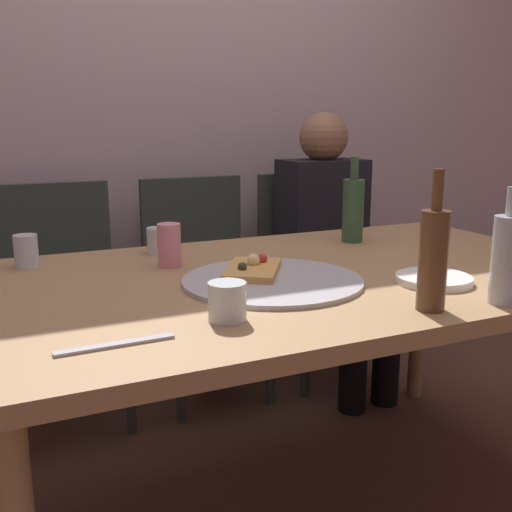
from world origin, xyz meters
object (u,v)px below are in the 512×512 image
Objects in this scene: tumbler_near at (158,241)px; plate_stack at (434,279)px; pizza_tray at (272,281)px; guest_in_sweater at (332,238)px; tumbler_far at (26,251)px; chair_right at (314,260)px; chair_middle at (202,272)px; dining_table at (306,294)px; chair_left at (60,287)px; soda_can at (169,245)px; table_knife at (115,345)px; wine_bottle at (507,258)px; wine_glass at (227,301)px; pizza_slice_last at (252,268)px; water_bottle at (433,257)px; beer_bottle at (353,209)px.

plate_stack is (0.54, -0.63, -0.03)m from tumbler_near.
guest_in_sweater is (0.70, 0.83, -0.09)m from pizza_tray.
chair_right reaches higher than tumbler_far.
chair_middle is (0.71, 0.54, -0.26)m from tumbler_far.
dining_table is 0.17m from pizza_tray.
chair_left reaches higher than tumbler_far.
chair_right reaches higher than tumbler_near.
soda_can reaches higher than pizza_tray.
table_knife is at bearing 43.79° from guest_in_sweater.
dining_table is 0.79m from tumbler_far.
wine_glass is at bearing 166.08° from wine_bottle.
tumbler_near is 1.04m from chair_right.
wine_bottle is 1.19× the size of table_knife.
pizza_tray is at bearing 155.61° from plate_stack.
wine_bottle reaches higher than table_knife.
dining_table is 13.89× the size of soda_can.
pizza_slice_last is 0.47m from plate_stack.
guest_in_sweater reaches higher than dining_table.
wine_bottle is at bearing 121.01° from chair_left.
chair_left is at bearing 115.57° from water_bottle.
soda_can is at bearing -22.91° from tumbler_far.
dining_table is 0.47m from wine_glass.
table_knife is at bearing -111.24° from tumbler_near.
chair_middle reaches higher than soda_can.
chair_left is at bearing -7.75° from guest_in_sweater.
soda_can is at bearing -173.01° from beer_bottle.
pizza_slice_last is 0.89× the size of beer_bottle.
chair_right is (1.25, 0.54, -0.26)m from tumbler_far.
chair_middle is (0.32, 0.52, -0.26)m from tumbler_near.
beer_bottle is 3.55× the size of wine_glass.
pizza_tray is 1.60× the size of beer_bottle.
wine_glass is at bearing -93.07° from soda_can.
pizza_tray is 0.53m from table_knife.
chair_middle reaches higher than table_knife.
pizza_slice_last is 0.41m from tumbler_near.
tumbler_near is 0.68m from wine_glass.
chair_middle and chair_right have the same top height.
chair_left is (-0.23, 0.70, -0.28)m from soda_can.
chair_right reaches higher than pizza_slice_last.
beer_bottle reaches higher than chair_right.
wine_bottle is 1.37× the size of plate_stack.
guest_in_sweater is at bearing 172.25° from chair_left.
plate_stack reaches higher than table_knife.
table_knife is at bearing -149.99° from dining_table.
chair_left is 0.77× the size of guest_in_sweater.
tumbler_far is at bearing 152.22° from dining_table.
table_knife is (-0.67, 0.07, -0.11)m from water_bottle.
beer_bottle is 0.75m from water_bottle.
wine_bottle is 0.29× the size of chair_right.
dining_table is 8.81× the size of plate_stack.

